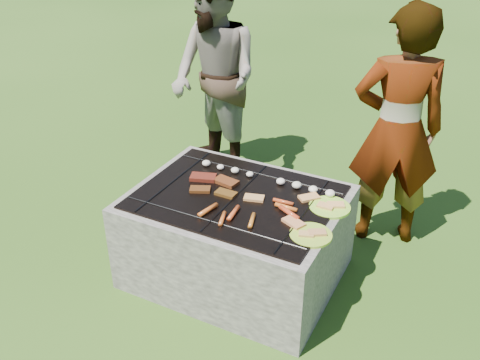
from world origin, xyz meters
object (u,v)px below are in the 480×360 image
object	(u,v)px
plate_far	(330,207)
plate_near	(311,235)
fire_pit	(237,239)
cook	(397,130)
bystander	(215,79)

from	to	relation	value
plate_far	plate_near	xyz separation A→B (m)	(0.00, -0.32, -0.00)
fire_pit	plate_near	distance (m)	0.67
plate_near	cook	distance (m)	1.12
plate_near	cook	bearing A→B (deg)	79.68
fire_pit	cook	size ratio (longest dim) A/B	0.76
fire_pit	bystander	world-z (taller)	bystander
fire_pit	plate_far	distance (m)	0.67
plate_near	cook	world-z (taller)	cook
cook	bystander	size ratio (longest dim) A/B	0.98
fire_pit	plate_far	bearing A→B (deg)	14.40
fire_pit	plate_near	xyz separation A→B (m)	(0.56, -0.18, 0.33)
fire_pit	plate_far	world-z (taller)	plate_far
plate_far	bystander	bearing A→B (deg)	142.60
plate_near	bystander	xyz separation A→B (m)	(-1.39, 1.39, 0.27)
fire_pit	cook	distance (m)	1.31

